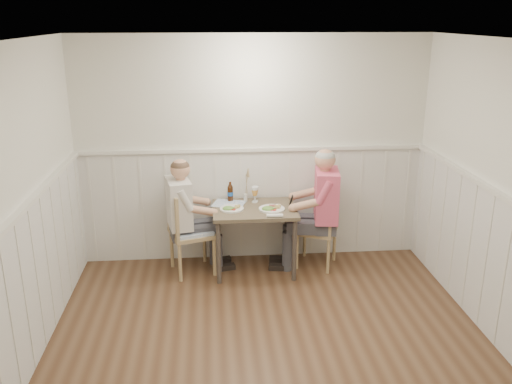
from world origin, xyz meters
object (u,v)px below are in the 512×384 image
diner_cream (184,225)px  man_in_pink (322,219)px  grass_vase (246,186)px  dining_table (254,216)px  chair_right (322,226)px  beer_bottle (230,193)px  chair_left (187,229)px

diner_cream → man_in_pink: bearing=-0.9°
man_in_pink → grass_vase: (-0.84, 0.23, 0.34)m
dining_table → chair_right: size_ratio=1.02×
dining_table → beer_bottle: (-0.26, 0.26, 0.20)m
grass_vase → man_in_pink: bearing=-15.5°
chair_left → man_in_pink: 1.52m
diner_cream → beer_bottle: diner_cream is taller
diner_cream → grass_vase: size_ratio=3.28×
diner_cream → beer_bottle: 0.65m
dining_table → diner_cream: size_ratio=0.69×
man_in_pink → grass_vase: size_ratio=3.49×
diner_cream → grass_vase: diner_cream is taller
diner_cream → grass_vase: bearing=16.5°
chair_left → chair_right: bearing=1.8°
man_in_pink → beer_bottle: (-1.02, 0.25, 0.25)m
chair_left → beer_bottle: 0.65m
beer_bottle → dining_table: bearing=-45.3°
dining_table → man_in_pink: bearing=0.3°
chair_left → diner_cream: 0.06m
chair_right → beer_bottle: (-1.03, 0.21, 0.37)m
man_in_pink → grass_vase: bearing=164.5°
grass_vase → chair_left: bearing=-160.8°
chair_right → grass_vase: 0.98m
man_in_pink → beer_bottle: bearing=166.0°
dining_table → beer_bottle: beer_bottle is taller
chair_left → grass_vase: grass_vase is taller
dining_table → man_in_pink: (0.76, 0.00, -0.05)m
man_in_pink → diner_cream: bearing=179.1°
dining_table → diner_cream: bearing=177.9°
chair_right → beer_bottle: beer_bottle is taller
chair_right → man_in_pink: 0.12m
chair_left → grass_vase: bearing=19.2°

